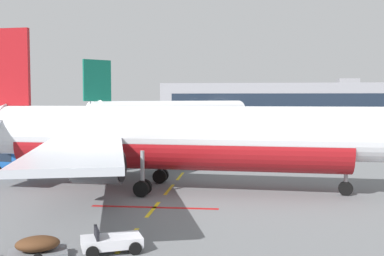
% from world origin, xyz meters
% --- Properties ---
extents(apron_paint_markings, '(8.00, 94.35, 0.01)m').
position_xyz_m(apron_paint_markings, '(18.00, 36.82, 0.00)').
color(apron_paint_markings, yellow).
rests_on(apron_paint_markings, ground).
extents(airliner_foreground, '(34.80, 34.56, 12.20)m').
position_xyz_m(airliner_foreground, '(18.11, 27.80, 3.95)').
color(airliner_foreground, white).
rests_on(airliner_foreground, ground).
extents(airliner_mid_left, '(29.76, 30.22, 12.51)m').
position_xyz_m(airliner_mid_left, '(11.24, 71.62, 4.05)').
color(airliner_mid_left, white).
rests_on(airliner_mid_left, ground).
extents(fuel_service_truck, '(3.16, 7.19, 3.14)m').
position_xyz_m(fuel_service_truck, '(-3.84, 45.43, 1.65)').
color(fuel_service_truck, black).
rests_on(fuel_service_truck, ground).
extents(baggage_train, '(8.44, 4.87, 1.14)m').
position_xyz_m(baggage_train, '(14.92, 12.28, 0.52)').
color(baggage_train, silver).
rests_on(baggage_train, ground).
extents(terminal_satellite, '(86.15, 25.41, 12.80)m').
position_xyz_m(terminal_satellite, '(42.13, 141.23, 5.61)').
color(terminal_satellite, gray).
rests_on(terminal_satellite, ground).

